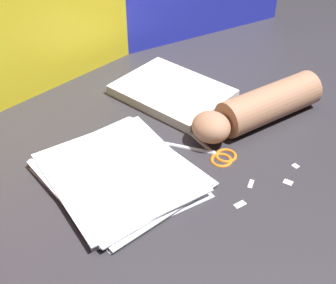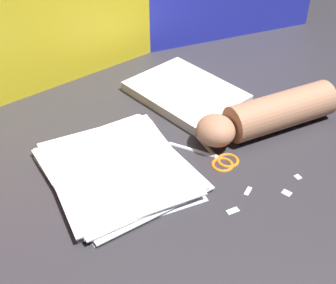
{
  "view_description": "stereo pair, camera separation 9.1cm",
  "coord_description": "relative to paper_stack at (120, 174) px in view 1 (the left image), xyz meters",
  "views": [
    {
      "loc": [
        -0.47,
        -0.54,
        0.62
      ],
      "look_at": [
        -0.04,
        0.03,
        0.06
      ],
      "focal_mm": 50.0,
      "sensor_mm": 36.0,
      "label": 1
    },
    {
      "loc": [
        -0.39,
        -0.59,
        0.62
      ],
      "look_at": [
        -0.04,
        0.03,
        0.06
      ],
      "focal_mm": 50.0,
      "sensor_mm": 36.0,
      "label": 2
    }
  ],
  "objects": [
    {
      "name": "backdrop_panel_center",
      "position": [
        0.15,
        0.41,
        0.17
      ],
      "size": [
        0.85,
        0.15,
        0.36
      ],
      "color": "yellow",
      "rests_on": "ground_plane"
    },
    {
      "name": "scissors",
      "position": [
        0.2,
        -0.05,
        -0.0
      ],
      "size": [
        0.11,
        0.16,
        0.01
      ],
      "color": "silver",
      "rests_on": "ground_plane"
    },
    {
      "name": "ground_plane",
      "position": [
        0.14,
        -0.05,
        -0.01
      ],
      "size": [
        6.0,
        6.0,
        0.0
      ],
      "primitive_type": "plane",
      "color": "#2D2B30"
    },
    {
      "name": "paper_scrap_near",
      "position": [
        0.14,
        -0.2,
        -0.01
      ],
      "size": [
        0.02,
        0.01,
        0.0
      ],
      "color": "white",
      "rests_on": "ground_plane"
    },
    {
      "name": "paper_stack",
      "position": [
        0.0,
        0.0,
        0.0
      ],
      "size": [
        0.28,
        0.31,
        0.02
      ],
      "color": "white",
      "rests_on": "ground_plane"
    },
    {
      "name": "book_closed",
      "position": [
        0.26,
        0.17,
        0.0
      ],
      "size": [
        0.25,
        0.3,
        0.02
      ],
      "color": "silver",
      "rests_on": "ground_plane"
    },
    {
      "name": "paper_scrap_mid",
      "position": [
        0.19,
        -0.17,
        -0.01
      ],
      "size": [
        0.02,
        0.02,
        0.0
      ],
      "color": "white",
      "rests_on": "ground_plane"
    },
    {
      "name": "paper_scrap_side",
      "position": [
        0.3,
        -0.18,
        -0.01
      ],
      "size": [
        0.01,
        0.01,
        0.0
      ],
      "color": "white",
      "rests_on": "ground_plane"
    },
    {
      "name": "hand_forearm",
      "position": [
        0.35,
        -0.03,
        0.03
      ],
      "size": [
        0.34,
        0.11,
        0.08
      ],
      "color": "#A87556",
      "rests_on": "ground_plane"
    },
    {
      "name": "paper_scrap_far",
      "position": [
        0.25,
        -0.21,
        -0.01
      ],
      "size": [
        0.02,
        0.02,
        0.0
      ],
      "color": "white",
      "rests_on": "ground_plane"
    }
  ]
}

